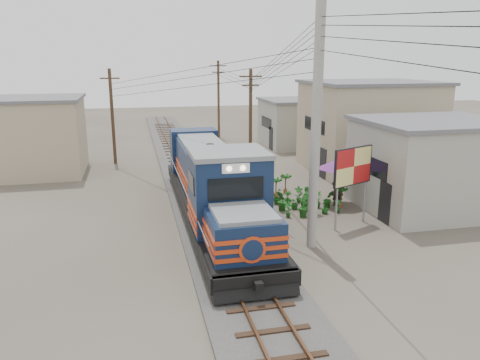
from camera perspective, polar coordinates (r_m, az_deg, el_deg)
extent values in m
plane|color=#473F35|center=(19.68, -1.51, -8.40)|extent=(120.00, 120.00, 0.00)
cube|color=#595651|center=(29.00, -5.45, -0.68)|extent=(3.60, 70.00, 0.16)
cube|color=#51331E|center=(28.90, -6.51, -0.39)|extent=(0.08, 70.00, 0.12)
cube|color=#51331E|center=(29.03, -4.41, -0.27)|extent=(0.08, 70.00, 0.12)
cube|color=black|center=(22.69, -3.32, -3.14)|extent=(2.99, 16.49, 0.57)
cube|color=black|center=(18.06, -0.50, -8.95)|extent=(2.27, 3.30, 0.67)
cube|color=black|center=(27.67, -5.12, -0.57)|extent=(2.27, 3.30, 0.67)
cube|color=#101F3D|center=(16.49, 0.42, -6.84)|extent=(2.45, 2.47, 1.55)
cube|color=#101F3D|center=(18.61, -1.41, -1.65)|extent=(2.93, 2.68, 3.19)
cube|color=slate|center=(18.22, -1.44, 3.34)|extent=(2.99, 2.81, 0.19)
cube|color=black|center=(17.18, -0.51, -1.06)|extent=(2.09, 0.06, 0.82)
cube|color=white|center=(16.98, -0.51, 1.44)|extent=(1.03, 0.06, 0.36)
cube|color=#101F3D|center=(24.81, -4.37, 1.47)|extent=(2.33, 10.10, 2.37)
cube|color=slate|center=(24.55, -4.42, 4.28)|extent=(2.09, 10.10, 0.19)
cube|color=red|center=(22.53, -3.34, -1.77)|extent=(3.03, 16.49, 0.14)
cube|color=red|center=(22.44, -3.35, -1.01)|extent=(3.03, 16.49, 0.14)
cube|color=red|center=(22.36, -3.36, -0.25)|extent=(3.03, 16.49, 0.14)
cylinder|color=#9E9B93|center=(18.84, 9.25, 6.21)|extent=(0.40, 0.40, 10.00)
cylinder|color=#4C3826|center=(33.03, 1.28, 7.31)|extent=(0.24, 0.24, 7.00)
cube|color=#4C3826|center=(32.79, 1.31, 12.52)|extent=(1.60, 0.10, 0.10)
cube|color=#4C3826|center=(32.82, 1.31, 11.47)|extent=(1.20, 0.10, 0.10)
cylinder|color=#4C3826|center=(46.68, -2.63, 9.75)|extent=(0.24, 0.24, 7.50)
cube|color=#4C3826|center=(46.52, -2.68, 13.74)|extent=(1.60, 0.10, 0.10)
cube|color=#4C3826|center=(46.54, -2.67, 13.00)|extent=(1.20, 0.10, 0.10)
cylinder|color=#4C3826|center=(36.03, -15.29, 7.41)|extent=(0.24, 0.24, 7.00)
cube|color=#4C3826|center=(35.81, -15.61, 12.18)|extent=(1.60, 0.10, 0.10)
cube|color=#4C3826|center=(35.83, -15.55, 11.22)|extent=(1.20, 0.10, 0.10)
cube|color=gray|center=(26.22, 22.48, 1.50)|extent=(7.00, 6.00, 4.50)
cube|color=slate|center=(25.83, 22.99, 6.58)|extent=(7.35, 6.30, 0.20)
cube|color=black|center=(24.32, 15.73, 1.67)|extent=(0.05, 3.00, 0.90)
cube|color=tan|center=(34.14, 15.34, 6.19)|extent=(8.00, 7.00, 6.00)
cube|color=slate|center=(33.85, 15.70, 11.38)|extent=(8.40, 7.35, 0.20)
cube|color=black|center=(32.40, 9.05, 6.64)|extent=(0.05, 3.50, 0.90)
cube|color=gray|center=(42.72, 7.14, 6.84)|extent=(6.00, 6.00, 4.00)
cube|color=slate|center=(42.49, 7.23, 9.64)|extent=(6.30, 6.30, 0.20)
cube|color=black|center=(41.76, 3.22, 7.03)|extent=(0.05, 3.00, 0.90)
cube|color=tan|center=(34.76, -23.56, 4.80)|extent=(6.00, 6.00, 5.00)
cube|color=slate|center=(34.47, -24.00, 9.06)|extent=(6.30, 6.30, 0.20)
cylinder|color=#99999E|center=(21.72, 11.70, -2.57)|extent=(0.10, 0.10, 2.78)
cylinder|color=#99999E|center=(23.22, 14.98, -1.65)|extent=(0.10, 0.10, 2.78)
cube|color=black|center=(22.08, 13.62, 1.65)|extent=(2.28, 1.11, 1.78)
cube|color=#B31719|center=(22.06, 13.65, 1.63)|extent=(2.17, 1.03, 1.67)
cylinder|color=black|center=(26.05, 11.84, -2.77)|extent=(0.46, 0.46, 0.10)
cylinder|color=#99999E|center=(25.74, 11.96, -0.42)|extent=(0.05, 0.05, 2.31)
cone|color=#662570|center=(25.49, 12.09, 1.98)|extent=(2.32, 2.32, 0.58)
imported|color=black|center=(25.46, 11.80, -1.09)|extent=(0.71, 0.49, 1.88)
imported|color=#184F16|center=(23.43, 5.88, -3.62)|extent=(0.50, 0.47, 0.79)
imported|color=#184F16|center=(23.58, 7.71, -3.21)|extent=(0.59, 0.67, 1.06)
imported|color=#184F16|center=(23.98, 8.79, -3.07)|extent=(1.11, 1.06, 0.96)
imported|color=#184F16|center=(24.27, 10.31, -3.30)|extent=(0.39, 0.39, 0.66)
imported|color=#184F16|center=(24.50, 11.84, -3.09)|extent=(0.44, 0.34, 0.75)
imported|color=#184F16|center=(24.31, 5.16, -2.56)|extent=(0.64, 0.71, 1.08)
imported|color=#184F16|center=(24.76, 6.71, -2.79)|extent=(0.68, 0.62, 0.66)
imported|color=#184F16|center=(24.84, 8.00, -2.43)|extent=(0.59, 0.59, 0.95)
imported|color=#184F16|center=(25.14, 9.48, -2.32)|extent=(0.42, 0.54, 0.92)
imported|color=#184F16|center=(25.23, 10.71, -2.29)|extent=(0.55, 0.45, 0.94)
imported|color=#184F16|center=(25.52, 4.51, -2.08)|extent=(0.63, 0.72, 0.77)
imported|color=#184F16|center=(25.53, 5.83, -2.14)|extent=(0.58, 0.58, 0.73)
imported|color=#184F16|center=(25.83, 7.17, -1.75)|extent=(0.51, 0.36, 0.94)
imported|color=#184F16|center=(26.12, 8.30, -1.73)|extent=(0.54, 0.48, 0.83)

